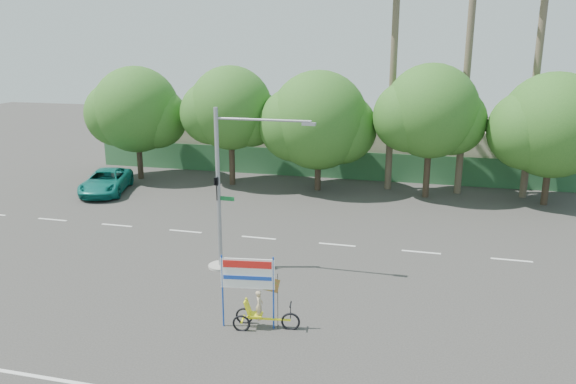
# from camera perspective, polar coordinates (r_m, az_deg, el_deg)

# --- Properties ---
(ground) EXTENTS (120.00, 120.00, 0.00)m
(ground) POSITION_cam_1_polar(r_m,az_deg,el_deg) (20.87, -4.28, -12.37)
(ground) COLOR #33302D
(ground) RESTS_ON ground
(fence) EXTENTS (38.00, 0.08, 2.00)m
(fence) POSITION_cam_1_polar(r_m,az_deg,el_deg) (40.40, 5.42, 2.75)
(fence) COLOR #336B3D
(fence) RESTS_ON ground
(building_left) EXTENTS (12.00, 8.00, 4.00)m
(building_left) POSITION_cam_1_polar(r_m,az_deg,el_deg) (46.99, -5.85, 5.73)
(building_left) COLOR beige
(building_left) RESTS_ON ground
(building_right) EXTENTS (14.00, 8.00, 3.60)m
(building_right) POSITION_cam_1_polar(r_m,az_deg,el_deg) (44.24, 16.70, 4.32)
(building_right) COLOR beige
(building_right) RESTS_ON ground
(tree_far_left) EXTENTS (7.14, 6.00, 7.96)m
(tree_far_left) POSITION_cam_1_polar(r_m,az_deg,el_deg) (41.08, -15.20, 7.82)
(tree_far_left) COLOR #473828
(tree_far_left) RESTS_ON ground
(tree_left) EXTENTS (6.66, 5.60, 8.07)m
(tree_left) POSITION_cam_1_polar(r_m,az_deg,el_deg) (38.11, -5.91, 8.18)
(tree_left) COLOR #473828
(tree_left) RESTS_ON ground
(tree_center) EXTENTS (7.62, 6.40, 7.85)m
(tree_center) POSITION_cam_1_polar(r_m,az_deg,el_deg) (36.57, 3.04, 7.01)
(tree_center) COLOR #473828
(tree_center) RESTS_ON ground
(tree_right) EXTENTS (6.90, 5.80, 8.36)m
(tree_right) POSITION_cam_1_polar(r_m,az_deg,el_deg) (35.77, 14.22, 7.64)
(tree_right) COLOR #473828
(tree_right) RESTS_ON ground
(tree_far_right) EXTENTS (7.38, 6.20, 7.94)m
(tree_far_right) POSITION_cam_1_polar(r_m,az_deg,el_deg) (36.50, 25.24, 5.86)
(tree_far_right) COLOR #473828
(tree_far_right) RESTS_ON ground
(palm_tall) EXTENTS (3.73, 3.79, 17.45)m
(palm_tall) POSITION_cam_1_polar(r_m,az_deg,el_deg) (37.06, 18.07, 15.73)
(palm_tall) COLOR #70604C
(palm_tall) RESTS_ON ground
(palm_mid) EXTENTS (3.73, 3.79, 15.45)m
(palm_mid) POSITION_cam_1_polar(r_m,az_deg,el_deg) (37.47, 24.20, 13.52)
(palm_mid) COLOR #70604C
(palm_mid) RESTS_ON ground
(palm_short) EXTENTS (3.73, 3.79, 14.45)m
(palm_short) POSITION_cam_1_polar(r_m,az_deg,el_deg) (37.09, 10.72, 13.71)
(palm_short) COLOR #70604C
(palm_short) RESTS_ON ground
(traffic_signal) EXTENTS (4.72, 1.10, 7.00)m
(traffic_signal) POSITION_cam_1_polar(r_m,az_deg,el_deg) (23.97, -6.38, -1.20)
(traffic_signal) COLOR gray
(traffic_signal) RESTS_ON ground
(trike_billboard) EXTENTS (2.71, 0.80, 2.68)m
(trike_billboard) POSITION_cam_1_polar(r_m,az_deg,el_deg) (19.55, -3.32, -10.81)
(trike_billboard) COLOR black
(trike_billboard) RESTS_ON ground
(pickup_truck) EXTENTS (3.90, 5.88, 1.50)m
(pickup_truck) POSITION_cam_1_polar(r_m,az_deg,el_deg) (38.39, -18.00, 1.02)
(pickup_truck) COLOR #107368
(pickup_truck) RESTS_ON ground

